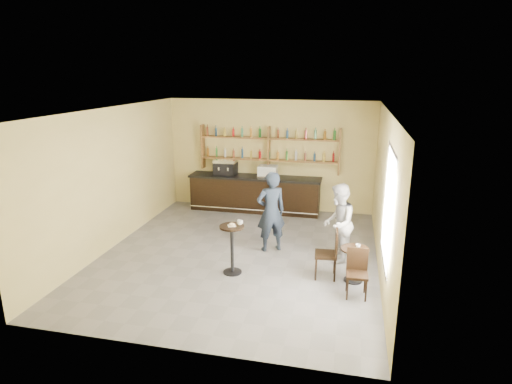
% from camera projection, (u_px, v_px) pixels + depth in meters
% --- Properties ---
extents(floor, '(7.00, 7.00, 0.00)m').
position_uv_depth(floor, '(240.00, 254.00, 9.60)').
color(floor, slate).
rests_on(floor, ground).
extents(ceiling, '(7.00, 7.00, 0.00)m').
position_uv_depth(ceiling, '(238.00, 110.00, 8.73)').
color(ceiling, white).
rests_on(ceiling, wall_back).
extents(wall_back, '(7.00, 0.00, 7.00)m').
position_uv_depth(wall_back, '(270.00, 155.00, 12.45)').
color(wall_back, '#D2C077').
rests_on(wall_back, floor).
extents(wall_front, '(7.00, 0.00, 7.00)m').
position_uv_depth(wall_front, '(173.00, 250.00, 5.88)').
color(wall_front, '#D2C077').
rests_on(wall_front, floor).
extents(wall_left, '(0.00, 7.00, 7.00)m').
position_uv_depth(wall_left, '(112.00, 178.00, 9.80)').
color(wall_left, '#D2C077').
rests_on(wall_left, floor).
extents(wall_right, '(0.00, 7.00, 7.00)m').
position_uv_depth(wall_right, '(384.00, 194.00, 8.53)').
color(wall_right, '#D2C077').
rests_on(wall_right, floor).
extents(window_pane, '(0.00, 2.00, 2.00)m').
position_uv_depth(window_pane, '(388.00, 207.00, 7.38)').
color(window_pane, white).
rests_on(window_pane, wall_right).
extents(window_frame, '(0.04, 1.70, 2.10)m').
position_uv_depth(window_frame, '(388.00, 207.00, 7.38)').
color(window_frame, black).
rests_on(window_frame, wall_right).
extents(shelf_unit, '(4.00, 0.26, 1.40)m').
position_uv_depth(shelf_unit, '(269.00, 149.00, 12.27)').
color(shelf_unit, brown).
rests_on(shelf_unit, wall_back).
extents(liquor_bottles, '(3.68, 0.10, 1.00)m').
position_uv_depth(liquor_bottles, '(269.00, 143.00, 12.22)').
color(liquor_bottles, '#8C5919').
rests_on(liquor_bottles, shelf_unit).
extents(bar_counter, '(3.84, 0.75, 1.04)m').
position_uv_depth(bar_counter, '(255.00, 194.00, 12.49)').
color(bar_counter, black).
rests_on(bar_counter, floor).
extents(espresso_machine, '(0.68, 0.47, 0.46)m').
position_uv_depth(espresso_machine, '(225.00, 167.00, 12.47)').
color(espresso_machine, black).
rests_on(espresso_machine, bar_counter).
extents(pastry_case, '(0.56, 0.46, 0.33)m').
position_uv_depth(pastry_case, '(268.00, 171.00, 12.22)').
color(pastry_case, silver).
rests_on(pastry_case, bar_counter).
extents(pedestal_table, '(0.62, 0.62, 1.02)m').
position_uv_depth(pedestal_table, '(232.00, 250.00, 8.60)').
color(pedestal_table, black).
rests_on(pedestal_table, floor).
extents(napkin, '(0.20, 0.20, 0.00)m').
position_uv_depth(napkin, '(232.00, 226.00, 8.46)').
color(napkin, white).
rests_on(napkin, pedestal_table).
extents(donut, '(0.17, 0.17, 0.05)m').
position_uv_depth(donut, '(232.00, 225.00, 8.44)').
color(donut, '#C39347').
rests_on(donut, napkin).
extents(cup_pedestal, '(0.14, 0.14, 0.09)m').
position_uv_depth(cup_pedestal, '(240.00, 222.00, 8.51)').
color(cup_pedestal, white).
rests_on(cup_pedestal, pedestal_table).
extents(man_main, '(0.80, 0.72, 1.85)m').
position_uv_depth(man_main, '(271.00, 212.00, 9.60)').
color(man_main, black).
rests_on(man_main, floor).
extents(cafe_table, '(0.60, 0.60, 0.69)m').
position_uv_depth(cafe_table, '(354.00, 265.00, 8.30)').
color(cafe_table, black).
rests_on(cafe_table, floor).
extents(cup_cafe, '(0.09, 0.09, 0.09)m').
position_uv_depth(cup_cafe, '(358.00, 246.00, 8.18)').
color(cup_cafe, white).
rests_on(cup_cafe, cafe_table).
extents(chair_west, '(0.45, 0.45, 0.99)m').
position_uv_depth(chair_west, '(326.00, 254.00, 8.42)').
color(chair_west, black).
rests_on(chair_west, floor).
extents(chair_south, '(0.40, 0.40, 0.89)m').
position_uv_depth(chair_south, '(357.00, 274.00, 7.70)').
color(chair_south, black).
rests_on(chair_south, floor).
extents(patron_second, '(0.72, 0.89, 1.72)m').
position_uv_depth(patron_second, '(338.00, 223.00, 9.07)').
color(patron_second, '#A7A6AB').
rests_on(patron_second, floor).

